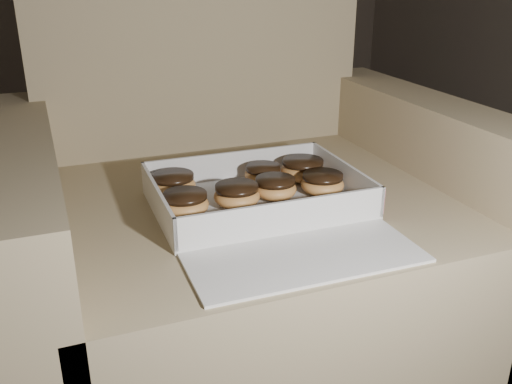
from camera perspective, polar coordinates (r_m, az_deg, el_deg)
name	(u,v)px	position (r m, az deg, el deg)	size (l,w,h in m)	color
armchair	(241,239)	(1.23, -1.53, -4.73)	(0.96, 0.81, 1.00)	#988561
bakery_box	(265,207)	(1.02, 0.93, -1.54)	(0.38, 0.44, 0.06)	silver
donut_a	(173,184)	(1.09, -8.31, 0.80)	(0.09, 0.09, 0.04)	#DE984D
donut_b	(303,169)	(1.16, 4.69, 2.28)	(0.09, 0.09, 0.04)	#DE984D
donut_c	(263,174)	(1.14, 0.71, 1.83)	(0.07, 0.07, 0.04)	#DE984D
donut_d	(275,188)	(1.07, 1.94, 0.45)	(0.08, 0.08, 0.04)	#DE984D
donut_e	(185,203)	(1.00, -7.11, -1.14)	(0.08, 0.08, 0.04)	#DE984D
donut_f	(237,195)	(1.03, -1.93, -0.29)	(0.08, 0.08, 0.04)	#DE984D
donut_g	(322,183)	(1.09, 6.66, 0.88)	(0.08, 0.08, 0.04)	#DE984D
crumb_a	(272,209)	(1.02, 1.65, -1.68)	(0.01, 0.01, 0.00)	black
crumb_b	(290,202)	(1.05, 3.40, -1.01)	(0.01, 0.01, 0.00)	black
crumb_c	(180,230)	(0.95, -7.61, -3.83)	(0.01, 0.01, 0.00)	black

